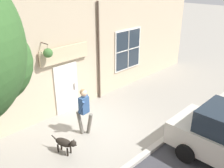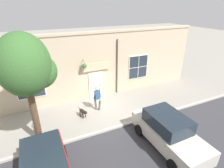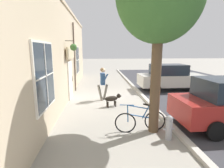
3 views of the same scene
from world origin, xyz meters
The scene contains 4 objects.
ground_plane centered at (0.00, 0.00, 0.00)m, with size 90.00×90.00×0.00m, color gray.
storefront_facade centered at (-2.34, 0.00, 2.52)m, with size 0.95×18.00×5.05m.
pedestrian_walking centered at (-0.34, -0.39, 1.08)m, with size 0.61×0.55×1.78m.
dog_on_leash centered at (0.10, -1.55, 0.40)m, with size 1.03×0.44×0.63m.
Camera 1 is at (5.82, -5.15, 5.36)m, focal length 40.00 mm.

